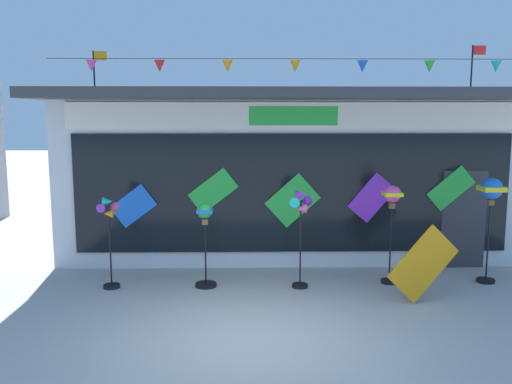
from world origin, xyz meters
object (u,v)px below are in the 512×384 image
(kite_shop_building, at_px, (284,167))
(display_kite_on_ground, at_px, (423,264))
(wind_spinner_left, at_px, (205,230))
(wind_spinner_center_right, at_px, (392,206))
(wind_spinner_far_left, at_px, (109,228))
(wind_spinner_right, at_px, (491,197))
(wind_spinner_center_left, at_px, (301,218))

(kite_shop_building, distance_m, display_kite_on_ground, 5.13)
(wind_spinner_left, relative_size, wind_spinner_center_right, 0.84)
(wind_spinner_far_left, xyz_separation_m, wind_spinner_center_right, (5.12, 0.21, 0.34))
(wind_spinner_center_right, xyz_separation_m, wind_spinner_right, (1.83, 0.02, 0.16))
(kite_shop_building, distance_m, wind_spinner_left, 4.17)
(wind_spinner_left, bearing_deg, wind_spinner_center_right, 2.28)
(kite_shop_building, bearing_deg, wind_spinner_center_right, -64.28)
(kite_shop_building, height_order, wind_spinner_right, kite_shop_building)
(wind_spinner_far_left, height_order, wind_spinner_left, wind_spinner_far_left)
(wind_spinner_center_left, relative_size, wind_spinner_center_right, 0.98)
(wind_spinner_left, height_order, wind_spinner_center_right, wind_spinner_center_right)
(wind_spinner_center_right, relative_size, wind_spinner_right, 0.93)
(wind_spinner_far_left, distance_m, wind_spinner_right, 6.97)
(kite_shop_building, height_order, wind_spinner_left, kite_shop_building)
(kite_shop_building, relative_size, display_kite_on_ground, 8.44)
(wind_spinner_right, xyz_separation_m, display_kite_on_ground, (-1.54, -0.98, -0.97))
(wind_spinner_far_left, relative_size, wind_spinner_left, 1.08)
(wind_spinner_left, distance_m, wind_spinner_center_right, 3.44)
(wind_spinner_center_right, relative_size, display_kite_on_ground, 1.54)
(wind_spinner_far_left, height_order, wind_spinner_center_left, wind_spinner_center_left)
(kite_shop_building, relative_size, wind_spinner_center_right, 5.48)
(kite_shop_building, height_order, display_kite_on_ground, kite_shop_building)
(wind_spinner_far_left, distance_m, wind_spinner_center_right, 5.14)
(wind_spinner_far_left, bearing_deg, wind_spinner_center_left, -0.59)
(wind_spinner_left, height_order, display_kite_on_ground, wind_spinner_left)
(wind_spinner_center_left, height_order, wind_spinner_right, wind_spinner_right)
(wind_spinner_left, xyz_separation_m, wind_spinner_right, (5.24, 0.15, 0.57))
(wind_spinner_far_left, bearing_deg, display_kite_on_ground, -7.90)
(kite_shop_building, distance_m, wind_spinner_right, 5.06)
(wind_spinner_center_left, distance_m, wind_spinner_right, 3.55)
(wind_spinner_center_left, bearing_deg, display_kite_on_ground, -19.81)
(wind_spinner_left, bearing_deg, wind_spinner_far_left, -177.41)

